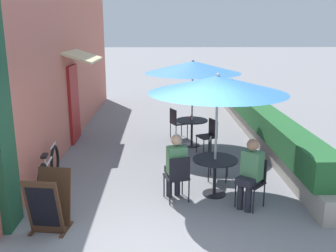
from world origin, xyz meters
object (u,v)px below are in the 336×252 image
object	(u,v)px
seated_patron_near_left	(176,164)
seated_patron_near_right	(250,171)
menu_board	(49,203)
patio_umbrella_near	(218,84)
cafe_chair_mid_right	(177,121)
patio_umbrella_mid	(193,67)
coffee_cup_mid	(192,117)
cafe_chair_near_left	(178,175)
patio_table_near	(215,168)
cafe_chair_near_right	(253,178)
bicycle_leaning	(49,170)
cafe_chair_mid_left	(209,134)
cafe_chair_near_back	(215,155)
patio_table_mid	(192,126)

from	to	relation	value
seated_patron_near_left	seated_patron_near_right	xyz separation A→B (m)	(1.26, -0.38, 0.00)
seated_patron_near_right	menu_board	bearing A→B (deg)	55.57
patio_umbrella_near	cafe_chair_mid_right	xyz separation A→B (m)	(-0.56, 3.74, -1.58)
patio_umbrella_mid	coffee_cup_mid	distance (m)	1.35
cafe_chair_near_left	cafe_chair_mid_right	distance (m)	4.03
patio_table_near	cafe_chair_near_right	bearing A→B (deg)	-38.19
cafe_chair_near_left	seated_patron_near_left	bearing A→B (deg)	90.00
cafe_chair_mid_right	cafe_chair_near_left	bearing A→B (deg)	-26.26
seated_patron_near_left	bicycle_leaning	distance (m)	2.54
cafe_chair_mid_left	bicycle_leaning	distance (m)	3.96
cafe_chair_mid_right	coffee_cup_mid	size ratio (longest dim) A/B	9.67
coffee_cup_mid	menu_board	xyz separation A→B (m)	(-2.56, -4.41, -0.30)
cafe_chair_near_back	menu_board	world-z (taller)	menu_board
patio_umbrella_near	cafe_chair_near_left	xyz separation A→B (m)	(-0.71, -0.28, -1.58)
patio_umbrella_near	seated_patron_near_left	distance (m)	1.61
patio_table_near	cafe_chair_mid_left	xyz separation A→B (m)	(0.20, 2.41, -0.02)
patio_table_near	patio_umbrella_near	size ratio (longest dim) A/B	0.34
cafe_chair_mid_left	bicycle_leaning	bearing A→B (deg)	96.73
patio_table_near	menu_board	bearing A→B (deg)	-155.90
seated_patron_near_right	menu_board	xyz separation A→B (m)	(-3.26, -0.67, -0.23)
patio_umbrella_mid	cafe_chair_mid_left	size ratio (longest dim) A/B	2.84
cafe_chair_near_right	cafe_chair_mid_left	xyz separation A→B (m)	(-0.40, 2.89, 0.00)
cafe_chair_near_left	coffee_cup_mid	bearing A→B (deg)	65.21
patio_umbrella_near	cafe_chair_near_back	xyz separation A→B (m)	(0.11, 0.76, -1.58)
patio_table_mid	cafe_chair_near_right	bearing A→B (deg)	-77.64
patio_table_near	coffee_cup_mid	bearing A→B (deg)	93.18
seated_patron_near_right	patio_table_near	bearing A→B (deg)	-2.66
cafe_chair_mid_left	patio_table_mid	bearing A→B (deg)	5.74
cafe_chair_near_left	seated_patron_near_left	size ratio (longest dim) A/B	0.70
patio_table_near	patio_umbrella_near	world-z (taller)	patio_umbrella_near
seated_patron_near_left	patio_table_mid	distance (m)	3.30
seated_patron_near_left	patio_umbrella_near	bearing A→B (deg)	-2.66
cafe_chair_near_right	patio_table_mid	bearing A→B (deg)	-33.70
cafe_chair_near_right	menu_board	world-z (taller)	menu_board
patio_umbrella_mid	bicycle_leaning	bearing A→B (deg)	-138.30
cafe_chair_mid_left	cafe_chair_mid_right	distance (m)	1.53
cafe_chair_near_back	seated_patron_near_right	bearing A→B (deg)	31.49
seated_patron_near_left	cafe_chair_near_right	xyz separation A→B (m)	(1.34, -0.30, -0.17)
patio_umbrella_near	cafe_chair_mid_right	size ratio (longest dim) A/B	2.84
cafe_chair_near_right	patio_table_mid	world-z (taller)	cafe_chair_near_right
cafe_chair_near_right	seated_patron_near_right	bearing A→B (deg)	90.00
patio_table_mid	seated_patron_near_right	bearing A→B (deg)	-79.08
cafe_chair_near_left	cafe_chair_near_back	distance (m)	1.32
seated_patron_near_right	menu_board	distance (m)	3.34
seated_patron_near_left	coffee_cup_mid	distance (m)	3.41
patio_table_near	patio_umbrella_mid	size ratio (longest dim) A/B	0.34
patio_table_near	seated_patron_near_left	size ratio (longest dim) A/B	0.67
seated_patron_near_left	bicycle_leaning	size ratio (longest dim) A/B	0.70
cafe_chair_mid_left	patio_umbrella_near	bearing A→B (deg)	151.09
patio_umbrella_near	seated_patron_near_right	xyz separation A→B (m)	(0.52, -0.55, -1.41)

